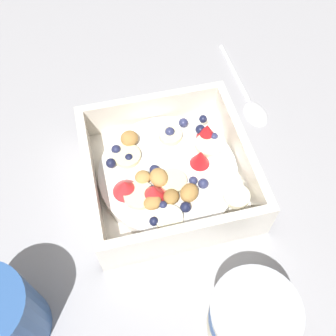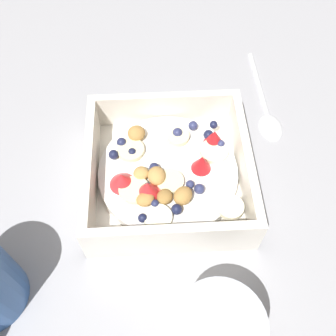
{
  "view_description": "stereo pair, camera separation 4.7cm",
  "coord_description": "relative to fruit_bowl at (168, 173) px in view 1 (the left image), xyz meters",
  "views": [
    {
      "loc": [
        0.07,
        0.26,
        0.42
      ],
      "look_at": [
        0.01,
        0.01,
        0.03
      ],
      "focal_mm": 41.69,
      "sensor_mm": 36.0,
      "label": 1
    },
    {
      "loc": [
        0.03,
        0.26,
        0.42
      ],
      "look_at": [
        0.01,
        0.01,
        0.03
      ],
      "focal_mm": 41.69,
      "sensor_mm": 36.0,
      "label": 2
    }
  ],
  "objects": [
    {
      "name": "ground_plane",
      "position": [
        -0.02,
        -0.01,
        -0.02
      ],
      "size": [
        2.4,
        2.4,
        0.0
      ],
      "primitive_type": "plane",
      "color": "#9E9EA3"
    },
    {
      "name": "fruit_bowl",
      "position": [
        0.0,
        0.0,
        0.0
      ],
      "size": [
        0.19,
        0.19,
        0.06
      ],
      "color": "white",
      "rests_on": "ground"
    },
    {
      "name": "yogurt_cup",
      "position": [
        -0.04,
        0.19,
        0.01
      ],
      "size": [
        0.08,
        0.08,
        0.07
      ],
      "color": "beige",
      "rests_on": "ground"
    },
    {
      "name": "spoon",
      "position": [
        -0.15,
        -0.11,
        -0.02
      ],
      "size": [
        0.03,
        0.17,
        0.01
      ],
      "color": "silver",
      "rests_on": "ground"
    }
  ]
}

